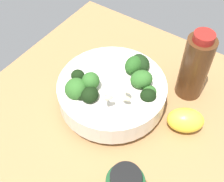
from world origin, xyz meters
The scene contains 4 objects.
ground_plane centered at (0.00, 0.00, -1.76)cm, with size 57.50×57.50×3.51cm, color #996D42.
bowl_of_broccoli centered at (-0.53, -1.53, 4.31)cm, with size 22.38×22.38×10.68cm.
lemon_wedge centered at (-3.52, 14.04, 2.51)cm, with size 7.33×5.00×5.03cm, color yellow.
bottle_tall centered at (-12.92, 10.67, 7.80)cm, with size 5.83×5.83×16.36cm.
Camera 1 is at (31.93, 20.48, 51.42)cm, focal length 47.52 mm.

